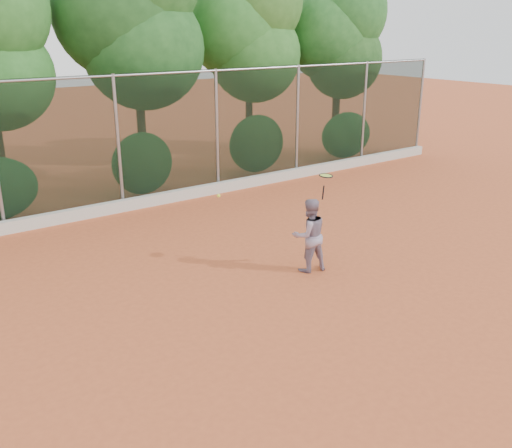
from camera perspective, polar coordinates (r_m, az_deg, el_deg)
ground at (r=9.99m, az=3.42°, el=-8.32°), size 80.00×80.00×0.00m
concrete_curb at (r=15.41m, az=-12.88°, el=1.86°), size 24.00×0.20×0.30m
tennis_player at (r=11.19m, az=5.34°, el=-1.12°), size 0.82×0.70×1.48m
chainlink_fence at (r=15.17m, az=-13.64°, el=8.20°), size 24.09×0.09×3.50m
foliage_backdrop at (r=16.59m, az=-18.99°, el=17.48°), size 23.70×3.63×7.55m
tennis_racket at (r=10.99m, az=6.98°, el=4.63°), size 0.34×0.35×0.51m
tennis_ball_in_flight at (r=9.67m, az=-3.76°, el=2.85°), size 0.06×0.06×0.06m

